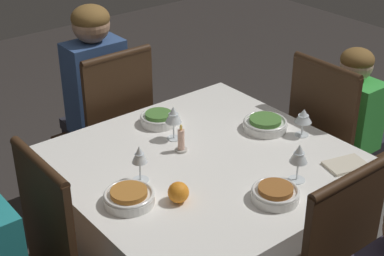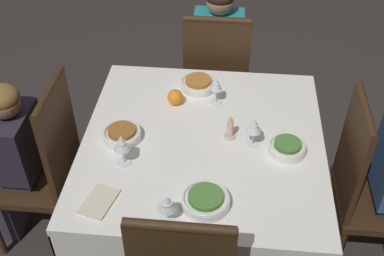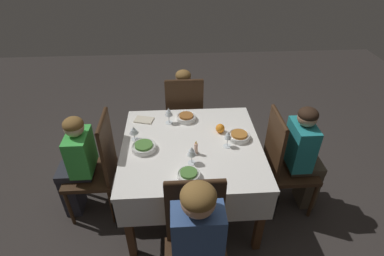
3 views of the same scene
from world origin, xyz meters
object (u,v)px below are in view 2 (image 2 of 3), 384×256
chair_south (367,185)px  wine_glass_south (254,126)px  bowl_north (122,134)px  chair_east (216,77)px  person_child_dark (9,159)px  dining_table (203,154)px  bowl_south (287,147)px  bowl_east (198,83)px  chair_north (44,164)px  candle_centerpiece (230,130)px  person_child_teal (218,55)px  bowl_west (206,200)px  wine_glass_north (121,144)px  orange_fruit (175,97)px  napkin_red_folded (99,201)px  wine_glass_east (216,85)px  wine_glass_west (167,204)px

chair_south → wine_glass_south: 0.66m
wine_glass_south → bowl_north: wine_glass_south is taller
chair_east → person_child_dark: (-0.85, 1.00, 0.02)m
dining_table → chair_south: size_ratio=1.16×
bowl_south → bowl_east: 0.64m
chair_north → wine_glass_south: chair_north is taller
candle_centerpiece → person_child_teal: bearing=6.1°
wine_glass_south → candle_centerpiece: size_ratio=1.24×
person_child_dark → bowl_west: person_child_dark is taller
bowl_south → candle_centerpiece: size_ratio=1.34×
wine_glass_north → bowl_east: bearing=-25.2°
bowl_east → candle_centerpiece: 0.42m
chair_east → orange_fruit: bearing=71.5°
chair_south → napkin_red_folded: size_ratio=5.23×
bowl_west → candle_centerpiece: size_ratio=1.57×
bowl_east → orange_fruit: (-0.15, 0.11, 0.01)m
orange_fruit → chair_north: bearing=114.8°
wine_glass_east → candle_centerpiece: 0.29m
bowl_west → orange_fruit: size_ratio=2.51×
wine_glass_east → orange_fruit: wine_glass_east is taller
bowl_north → napkin_red_folded: 0.40m
candle_centerpiece → wine_glass_north: bearing=114.9°
bowl_east → napkin_red_folded: bowl_east is taller
person_child_teal → person_child_dark: bearing=45.6°
chair_north → wine_glass_east: 0.96m
bowl_north → chair_north: bearing=90.7°
wine_glass_north → chair_south: bearing=-81.7°
chair_south → bowl_south: 0.48m
dining_table → wine_glass_north: bearing=118.7°
person_child_dark → bowl_west: bearing=70.5°
person_child_dark → bowl_north: (0.01, -0.60, 0.22)m
napkin_red_folded → bowl_east: bearing=-21.9°
wine_glass_north → chair_east: bearing=-19.8°
wine_glass_north → bowl_west: 0.44m
wine_glass_north → chair_north: bearing=71.4°
wine_glass_east → orange_fruit: (-0.03, 0.21, -0.07)m
chair_east → bowl_south: size_ratio=5.87×
dining_table → wine_glass_north: (-0.19, 0.34, 0.21)m
bowl_east → wine_glass_west: (-0.89, 0.04, 0.07)m
chair_east → orange_fruit: size_ratio=12.56×
bowl_south → wine_glass_west: (-0.44, 0.49, 0.07)m
person_child_dark → bowl_east: person_child_dark is taller
bowl_north → wine_glass_east: (0.32, -0.42, 0.08)m
wine_glass_west → wine_glass_north: bearing=39.0°
wine_glass_west → chair_south: bearing=-63.0°
person_child_dark → bowl_north: size_ratio=5.51×
napkin_red_folded → candle_centerpiece: bearing=-48.9°
bowl_east → napkin_red_folded: 0.90m
person_child_teal → napkin_red_folded: size_ratio=5.56×
wine_glass_east → person_child_teal: bearing=1.7°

